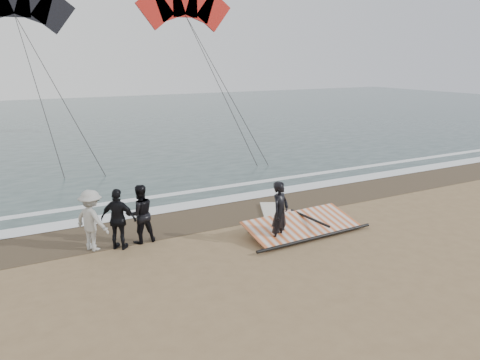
% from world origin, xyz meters
% --- Properties ---
extents(ground, '(120.00, 120.00, 0.00)m').
position_xyz_m(ground, '(0.00, 0.00, 0.00)').
color(ground, '#8C704C').
rests_on(ground, ground).
extents(sea, '(120.00, 54.00, 0.02)m').
position_xyz_m(sea, '(0.00, 33.00, 0.01)').
color(sea, '#233838').
rests_on(sea, ground).
extents(wet_sand, '(120.00, 2.80, 0.01)m').
position_xyz_m(wet_sand, '(0.00, 4.50, 0.01)').
color(wet_sand, '#4C3D2B').
rests_on(wet_sand, ground).
extents(foam_near, '(120.00, 0.90, 0.01)m').
position_xyz_m(foam_near, '(0.00, 5.90, 0.03)').
color(foam_near, white).
rests_on(foam_near, sea).
extents(foam_far, '(120.00, 0.45, 0.01)m').
position_xyz_m(foam_far, '(0.00, 7.60, 0.03)').
color(foam_far, white).
rests_on(foam_far, sea).
extents(man_main, '(0.83, 0.73, 1.92)m').
position_xyz_m(man_main, '(-1.12, 1.18, 0.96)').
color(man_main, black).
rests_on(man_main, ground).
extents(board_white, '(0.86, 2.41, 0.09)m').
position_xyz_m(board_white, '(0.61, 2.27, 0.05)').
color(board_white, silver).
rests_on(board_white, ground).
extents(board_cream, '(1.64, 2.46, 0.10)m').
position_xyz_m(board_cream, '(0.07, 3.48, 0.05)').
color(board_cream, silver).
rests_on(board_cream, ground).
extents(trio_cluster, '(2.45, 1.48, 1.83)m').
position_xyz_m(trio_cluster, '(-5.57, 3.23, 0.91)').
color(trio_cluster, black).
rests_on(trio_cluster, ground).
extents(sail_rig, '(4.39, 1.91, 0.50)m').
position_xyz_m(sail_rig, '(-0.11, 1.66, 0.19)').
color(sail_rig, black).
rests_on(sail_rig, ground).
extents(kite_red, '(7.29, 5.00, 12.73)m').
position_xyz_m(kite_red, '(3.68, 19.87, 8.45)').
color(kite_red, red).
rests_on(kite_red, ground).
extents(kite_dark, '(7.83, 5.06, 12.91)m').
position_xyz_m(kite_dark, '(-6.29, 21.84, 8.19)').
color(kite_dark, black).
rests_on(kite_dark, ground).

